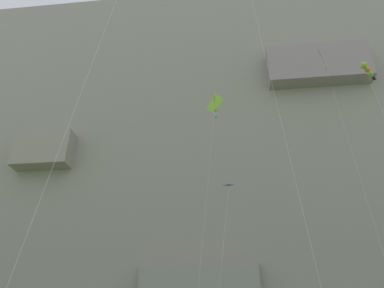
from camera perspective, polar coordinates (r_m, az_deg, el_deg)
cliff_face at (r=69.43m, az=1.76°, el=-2.39°), size 180.00×23.93×67.63m
kite_delta_mid_center at (r=34.92m, az=5.49°, el=-8.45°), size 2.37×5.97×16.42m
kite_banner_upper_mid at (r=39.70m, az=21.10°, el=7.01°), size 2.00×3.75×29.84m
kite_windsock_near_cliff at (r=34.77m, az=25.54°, el=10.23°), size 2.04×3.05×23.71m
kite_diamond_mid_left at (r=40.53m, az=3.53°, el=5.59°), size 3.24×6.28×27.62m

